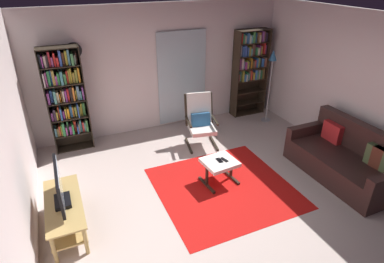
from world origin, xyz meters
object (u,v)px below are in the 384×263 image
object	(u,v)px
leather_sofa	(346,160)
cell_phone	(219,160)
tv_stand	(65,212)
television	(60,188)
bookshelf_near_sofa	(250,65)
tv_remote	(224,160)
floor_lamp_by_shelf	(272,67)
bookshelf_near_tv	(65,97)
ottoman	(220,164)
wall_clock	(74,50)
lounge_armchair	(200,119)

from	to	relation	value
leather_sofa	cell_phone	size ratio (longest dim) A/B	13.18
tv_stand	leather_sofa	distance (m)	4.46
television	bookshelf_near_sofa	xyz separation A→B (m)	(4.33, 2.34, 0.52)
television	leather_sofa	distance (m)	4.47
bookshelf_near_sofa	cell_phone	world-z (taller)	bookshelf_near_sofa
tv_remote	floor_lamp_by_shelf	size ratio (longest dim) A/B	0.09
tv_stand	bookshelf_near_tv	size ratio (longest dim) A/B	0.61
bookshelf_near_sofa	cell_phone	xyz separation A→B (m)	(-1.95, -2.23, -0.79)
tv_remote	bookshelf_near_tv	bearing A→B (deg)	118.24
bookshelf_near_tv	leather_sofa	xyz separation A→B (m)	(4.11, -2.86, -0.75)
ottoman	floor_lamp_by_shelf	bearing A→B (deg)	38.18
bookshelf_near_tv	wall_clock	size ratio (longest dim) A/B	6.85
lounge_armchair	floor_lamp_by_shelf	xyz separation A→B (m)	(1.86, 0.35, 0.73)
floor_lamp_by_shelf	wall_clock	bearing A→B (deg)	170.05
leather_sofa	wall_clock	size ratio (longest dim) A/B	6.36
lounge_armchair	cell_phone	bearing A→B (deg)	-102.01
wall_clock	tv_remote	bearing A→B (deg)	-51.95
ottoman	tv_remote	distance (m)	0.11
leather_sofa	bookshelf_near_tv	bearing A→B (deg)	145.11
leather_sofa	lounge_armchair	bearing A→B (deg)	130.83
bookshelf_near_tv	floor_lamp_by_shelf	size ratio (longest dim) A/B	1.21
wall_clock	cell_phone	bearing A→B (deg)	-52.90
tv_stand	bookshelf_near_sofa	distance (m)	5.01
bookshelf_near_tv	tv_remote	size ratio (longest dim) A/B	13.79
tv_stand	television	distance (m)	0.39
bookshelf_near_tv	cell_phone	size ratio (longest dim) A/B	14.19
bookshelf_near_tv	ottoman	xyz separation A→B (m)	(2.08, -2.17, -0.73)
bookshelf_near_tv	floor_lamp_by_shelf	distance (m)	4.25
ottoman	floor_lamp_by_shelf	size ratio (longest dim) A/B	0.34
lounge_armchair	ottoman	xyz separation A→B (m)	(-0.28, -1.33, -0.19)
ottoman	wall_clock	bearing A→B (deg)	127.06
bookshelf_near_sofa	tv_remote	distance (m)	3.03
leather_sofa	floor_lamp_by_shelf	distance (m)	2.56
lounge_armchair	wall_clock	world-z (taller)	wall_clock
bookshelf_near_sofa	wall_clock	size ratio (longest dim) A/B	6.85
bookshelf_near_tv	cell_phone	world-z (taller)	bookshelf_near_tv
floor_lamp_by_shelf	bookshelf_near_tv	bearing A→B (deg)	173.34
lounge_armchair	ottoman	world-z (taller)	lounge_armchair
tv_stand	television	bearing A→B (deg)	76.72
tv_stand	bookshelf_near_sofa	bearing A→B (deg)	28.52
bookshelf_near_tv	cell_phone	bearing A→B (deg)	-46.20
leather_sofa	lounge_armchair	distance (m)	2.69
tv_remote	wall_clock	distance (m)	3.35
ottoman	tv_remote	xyz separation A→B (m)	(0.08, -0.01, 0.08)
bookshelf_near_tv	bookshelf_near_sofa	xyz separation A→B (m)	(4.02, 0.07, 0.13)
ottoman	cell_phone	world-z (taller)	cell_phone
leather_sofa	ottoman	bearing A→B (deg)	161.15
ottoman	cell_phone	size ratio (longest dim) A/B	4.01
lounge_armchair	wall_clock	xyz separation A→B (m)	(-2.07, 1.03, 1.32)
television	bookshelf_near_tv	xyz separation A→B (m)	(0.31, 2.28, 0.38)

